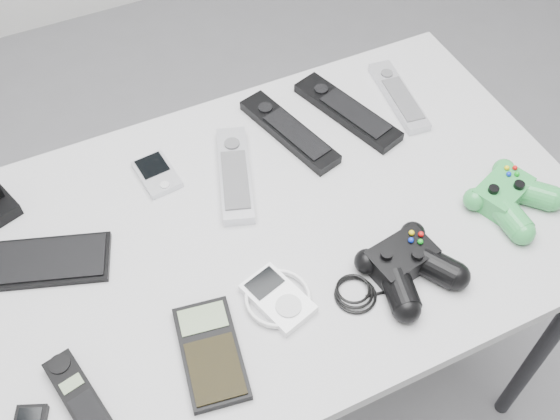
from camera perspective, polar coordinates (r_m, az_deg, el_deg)
name	(u,v)px	position (r m, az deg, el deg)	size (l,w,h in m)	color
floor	(301,364)	(1.79, 1.84, -13.29)	(3.50, 3.50, 0.00)	slate
desk	(281,242)	(1.19, 0.11, -2.85)	(1.06, 0.68, 0.71)	#A6A6A9
pda_keyboard	(41,262)	(1.16, -20.12, -4.24)	(0.23, 0.10, 0.01)	black
pda	(157,174)	(1.23, -10.68, 3.11)	(0.06, 0.10, 0.02)	silver
remote_silver_a	(235,174)	(1.20, -3.96, 3.19)	(0.06, 0.22, 0.02)	silver
remote_black_a	(289,131)	(1.27, 0.79, 6.91)	(0.05, 0.24, 0.02)	black
remote_black_b	(347,111)	(1.32, 5.87, 8.58)	(0.06, 0.24, 0.02)	black
remote_silver_b	(399,96)	(1.37, 10.29, 9.77)	(0.05, 0.21, 0.02)	#B9B9C0
cordless_handset	(78,395)	(1.02, -17.17, -15.13)	(0.04, 0.14, 0.02)	black
calculator	(211,352)	(1.01, -6.05, -12.22)	(0.09, 0.17, 0.02)	black
mp3_player	(278,298)	(1.05, -0.20, -7.67)	(0.11, 0.11, 0.02)	white
controller_black	(408,264)	(1.08, 11.05, -4.64)	(0.26, 0.16, 0.05)	black
controller_green	(510,195)	(1.22, 19.40, 1.23)	(0.14, 0.15, 0.05)	#227E37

